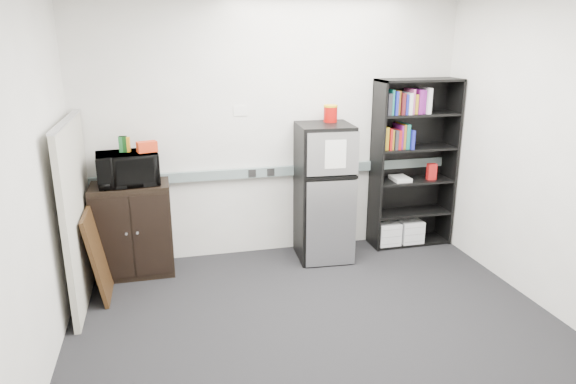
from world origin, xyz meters
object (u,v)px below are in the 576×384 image
Objects in this scene: cubicle_partition at (77,212)px; cabinet at (133,229)px; microwave at (128,169)px; refrigerator at (324,193)px; bookshelf at (412,160)px.

cubicle_partition is 0.69m from cabinet.
cubicle_partition reaches higher than cabinet.
cabinet is 1.66× the size of microwave.
cubicle_partition reaches higher than refrigerator.
refrigerator is at bearing -8.36° from microwave.
refrigerator is (1.93, -0.06, -0.36)m from microwave.
bookshelf is at bearing -4.89° from microwave.
cabinet is (-2.98, -0.07, -0.51)m from bookshelf.
microwave is at bearing -90.00° from cabinet.
cabinet is 1.95m from refrigerator.
microwave is at bearing 43.77° from cubicle_partition.
cubicle_partition is 1.75× the size of cabinet.
cabinet is 0.64× the size of refrigerator.
bookshelf is 3.45m from cubicle_partition.
microwave is at bearing -178.25° from refrigerator.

